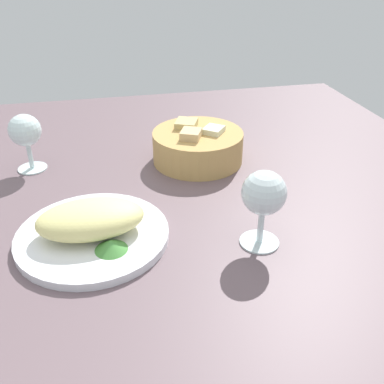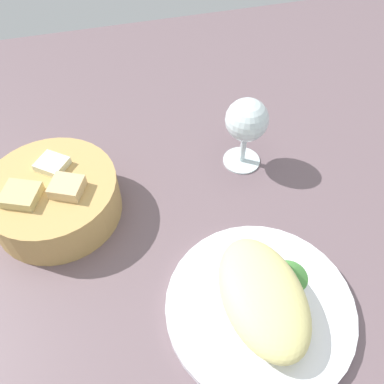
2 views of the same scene
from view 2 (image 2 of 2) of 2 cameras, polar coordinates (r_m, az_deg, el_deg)
The scene contains 6 objects.
ground_plane at distance 60.49cm, azimuth 2.52°, elevation -9.75°, with size 140.00×140.00×2.00cm, color #655157.
plate at distance 56.14cm, azimuth 9.58°, elevation -15.76°, with size 25.05×25.05×1.40cm, color white.
omelette at distance 53.17cm, azimuth 10.05°, elevation -14.34°, with size 17.26×10.47×5.19cm, color #E5DB87.
lettuce_garnish at distance 57.34cm, azimuth 13.80°, elevation -11.17°, with size 5.16×5.16×1.75cm, color #45893B.
bread_basket at distance 64.83cm, azimuth -19.02°, elevation -0.74°, with size 19.80×19.80×8.50cm.
wine_glass_near at distance 65.84cm, azimuth 7.74°, elevation 9.65°, with size 7.05×7.05×12.99cm.
Camera 2 is at (-28.08, 10.10, 51.62)cm, focal length 37.59 mm.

